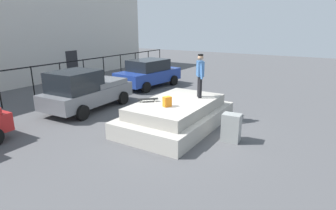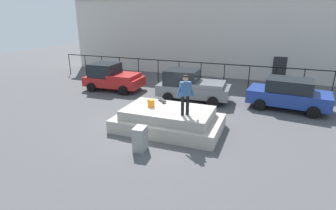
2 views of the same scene
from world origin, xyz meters
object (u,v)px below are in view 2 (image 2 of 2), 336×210
at_px(skateboard, 162,100).
at_px(car_grey_pickup_mid, 191,86).
at_px(backpack, 151,103).
at_px(skateboarder, 185,93).
at_px(utility_box, 140,139).
at_px(car_blue_sedan_far, 289,94).
at_px(car_red_pickup_near, 112,77).

distance_m(skateboard, car_grey_pickup_mid, 3.85).
relative_size(backpack, car_grey_pickup_mid, 0.08).
height_order(skateboarder, utility_box, skateboarder).
bearing_deg(skateboard, car_blue_sedan_far, 35.48).
distance_m(car_red_pickup_near, utility_box, 9.46).
xyz_separation_m(backpack, car_grey_pickup_mid, (0.54, 4.77, -0.27)).
bearing_deg(car_blue_sedan_far, backpack, -139.63).
bearing_deg(car_blue_sedan_far, car_red_pickup_near, -179.92).
bearing_deg(car_blue_sedan_far, skateboard, -144.52).
distance_m(skateboarder, utility_box, 2.67).
height_order(skateboarder, car_blue_sedan_far, skateboarder).
distance_m(backpack, car_red_pickup_near, 7.46).
relative_size(skateboarder, utility_box, 1.78).
xyz_separation_m(skateboarder, utility_box, (-1.25, -1.80, -1.53)).
distance_m(skateboarder, car_red_pickup_near, 9.14).
bearing_deg(car_grey_pickup_mid, skateboard, -95.66).
xyz_separation_m(backpack, car_red_pickup_near, (-5.37, 5.17, -0.29)).
xyz_separation_m(skateboarder, car_blue_sedan_far, (4.33, 5.61, -1.13)).
xyz_separation_m(car_grey_pickup_mid, utility_box, (-0.01, -6.99, -0.45)).
relative_size(car_red_pickup_near, car_blue_sedan_far, 0.90).
height_order(skateboard, car_red_pickup_near, car_red_pickup_near).
bearing_deg(utility_box, car_grey_pickup_mid, 85.40).
relative_size(skateboarder, car_blue_sedan_far, 0.38).
bearing_deg(skateboarder, car_grey_pickup_mid, 103.44).
height_order(skateboard, utility_box, skateboard).
bearing_deg(skateboarder, skateboard, 139.79).
height_order(car_blue_sedan_far, utility_box, car_blue_sedan_far).
bearing_deg(backpack, car_red_pickup_near, -16.73).
bearing_deg(skateboard, backpack, -99.35).
xyz_separation_m(car_grey_pickup_mid, car_blue_sedan_far, (5.57, 0.42, -0.05)).
xyz_separation_m(skateboarder, skateboard, (-1.62, 1.37, -0.90)).
distance_m(backpack, car_blue_sedan_far, 8.02).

